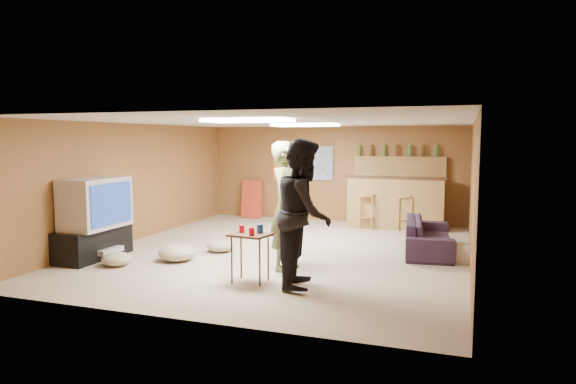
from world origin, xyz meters
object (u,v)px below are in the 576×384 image
(tray_table, at_px, (250,258))
(tv_body, at_px, (95,203))
(bar_counter, at_px, (396,203))
(person_black, at_px, (304,213))
(sofa, at_px, (429,236))
(person_olive, at_px, (287,206))

(tray_table, bearing_deg, tv_body, 171.26)
(bar_counter, bearing_deg, person_black, -96.73)
(person_black, bearing_deg, sofa, -38.50)
(person_olive, height_order, tray_table, person_olive)
(person_olive, distance_m, sofa, 2.75)
(bar_counter, height_order, person_olive, person_olive)
(bar_counter, bearing_deg, tv_body, -133.00)
(person_black, bearing_deg, bar_counter, -16.92)
(tv_body, distance_m, tray_table, 2.95)
(tray_table, bearing_deg, person_black, 7.08)
(person_black, xyz_separation_m, sofa, (1.40, 2.60, -0.68))
(person_black, height_order, tray_table, person_black)
(person_olive, relative_size, person_black, 0.98)
(sofa, bearing_deg, tv_body, 108.57)
(tray_table, bearing_deg, person_olive, 73.78)
(person_black, xyz_separation_m, tray_table, (-0.73, -0.09, -0.63))
(tv_body, height_order, bar_counter, tv_body)
(sofa, xyz_separation_m, tray_table, (-2.13, -2.69, 0.05))
(tv_body, relative_size, sofa, 0.57)
(sofa, height_order, tray_table, tray_table)
(person_black, height_order, sofa, person_black)
(tv_body, xyz_separation_m, bar_counter, (4.15, 4.45, -0.35))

